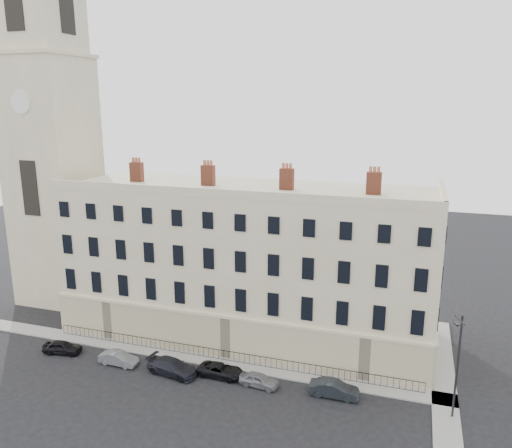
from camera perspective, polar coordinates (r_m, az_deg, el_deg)
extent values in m
plane|color=black|center=(41.37, 1.61, -20.07)|extent=(160.00, 160.00, 0.00)
cube|color=beige|center=(50.09, -1.06, -4.30)|extent=(36.00, 12.00, 15.00)
cube|color=beige|center=(46.90, -3.51, -12.90)|extent=(36.10, 0.18, 4.00)
cube|color=beige|center=(49.75, 19.55, -12.09)|extent=(0.18, 12.10, 4.00)
cube|color=beige|center=(42.82, -3.65, 3.47)|extent=(36.00, 0.35, 0.80)
cube|color=beige|center=(45.71, 20.60, 3.27)|extent=(0.35, 12.00, 0.80)
cube|color=brown|center=(53.24, -13.47, 5.80)|extent=(1.30, 0.70, 2.00)
cube|color=brown|center=(49.57, -5.50, 5.55)|extent=(1.30, 0.70, 2.00)
cube|color=brown|center=(47.00, 3.53, 5.14)|extent=(1.30, 0.70, 2.00)
cube|color=brown|center=(45.70, 13.32, 4.55)|extent=(1.30, 0.70, 2.00)
cube|color=beige|center=(62.09, -21.95, 4.41)|extent=(8.00, 8.00, 28.00)
cube|color=beige|center=(62.23, -23.63, 21.92)|extent=(7.04, 7.04, 10.00)
cylinder|color=white|center=(58.38, -25.33, 12.46)|extent=(2.40, 0.14, 2.40)
cube|color=gray|center=(48.53, -8.43, -14.65)|extent=(48.00, 2.00, 0.12)
cube|color=gray|center=(47.14, 20.61, -16.36)|extent=(2.00, 24.00, 0.12)
cube|color=black|center=(46.92, -3.73, -14.24)|extent=(35.00, 0.04, 0.04)
cube|color=black|center=(47.35, -3.71, -15.20)|extent=(35.00, 0.04, 0.04)
imported|color=black|center=(51.61, -21.25, -12.99)|extent=(3.79, 2.05, 1.23)
imported|color=slate|center=(48.08, -15.43, -14.58)|extent=(3.64, 1.34, 1.19)
imported|color=black|center=(45.57, -9.53, -15.81)|extent=(4.92, 2.59, 1.36)
imported|color=black|center=(44.86, -4.04, -16.34)|extent=(4.04, 1.94, 1.11)
imported|color=slate|center=(43.42, 0.36, -17.39)|extent=(3.47, 1.66, 1.15)
imported|color=black|center=(42.56, 8.90, -18.13)|extent=(4.02, 1.48, 1.32)
cylinder|color=#28282C|center=(40.67, 22.01, -14.98)|extent=(0.17, 0.17, 8.30)
cylinder|color=#28282C|center=(38.30, 22.24, -10.10)|extent=(0.64, 1.50, 0.10)
cube|color=#28282C|center=(37.68, 21.91, -10.56)|extent=(0.36, 0.55, 0.12)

